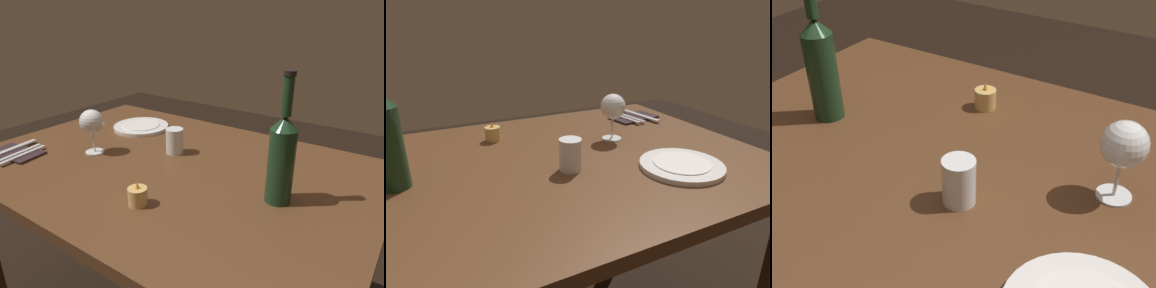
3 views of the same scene
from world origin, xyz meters
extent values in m
cube|color=#56351E|center=(0.00, 0.00, 0.72)|extent=(1.30, 0.90, 0.04)
cylinder|color=#412816|center=(-0.58, 0.38, 0.35)|extent=(0.06, 0.06, 0.70)
cylinder|color=white|center=(0.27, 0.08, 0.74)|extent=(0.07, 0.07, 0.00)
cylinder|color=white|center=(0.27, 0.08, 0.78)|extent=(0.01, 0.01, 0.08)
sphere|color=white|center=(0.27, 0.08, 0.86)|extent=(0.08, 0.08, 0.08)
cylinder|color=#510A14|center=(0.27, 0.08, 0.85)|extent=(0.07, 0.07, 0.02)
cylinder|color=#19381E|center=(-0.39, 0.01, 0.84)|extent=(0.07, 0.07, 0.20)
cone|color=#19381E|center=(-0.39, 0.01, 0.96)|extent=(0.07, 0.07, 0.03)
cylinder|color=white|center=(0.04, -0.09, 0.78)|extent=(0.06, 0.06, 0.09)
cylinder|color=silver|center=(0.04, -0.09, 0.77)|extent=(0.05, 0.05, 0.05)
cylinder|color=#DBB266|center=(-0.10, 0.24, 0.76)|extent=(0.05, 0.05, 0.05)
cylinder|color=white|center=(-0.10, 0.24, 0.76)|extent=(0.04, 0.04, 0.03)
cone|color=#F99E2D|center=(-0.10, 0.24, 0.80)|extent=(0.01, 0.01, 0.02)
camera|label=1|loc=(-0.67, 0.81, 1.22)|focal=32.38mm
camera|label=2|loc=(-0.31, -0.83, 1.13)|focal=30.91mm
camera|label=3|loc=(0.40, -0.66, 1.31)|focal=45.09mm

